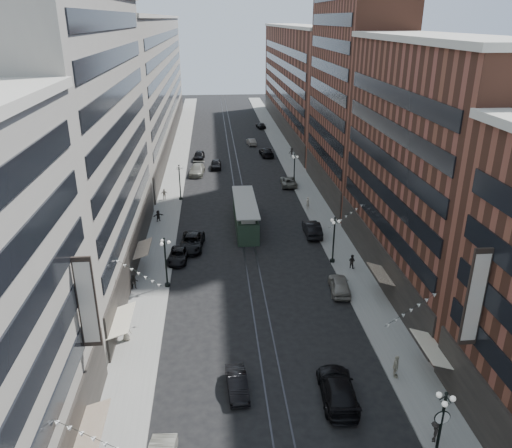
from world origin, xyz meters
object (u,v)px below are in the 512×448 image
object	(u,v)px
pedestrian_2	(134,282)
pedestrian_1	(126,331)
pedestrian_5	(158,216)
car_9	(199,155)
lamppost_se_far	(334,238)
lamppost_se_mid	(294,169)
car_14	(251,142)
lamppost_se_near	(441,424)
pedestrian_3	(435,432)
pedestrian_8	(308,203)
car_11	(288,181)
lamppost_sw_far	(166,261)
lamppost_sw_mid	(180,181)
car_5	(237,384)
car_6	(338,389)
pedestrian_7	(352,261)
car_extra_0	(261,125)
car_12	(266,152)
streetcar	(245,215)
pedestrian_9	(292,152)
car_4	(340,285)
car_8	(197,170)
car_7	(192,242)
pedestrian_4	(396,366)
pedestrian_6	(164,194)
car_10	(312,229)
car_13	(216,164)
car_2	(178,255)

from	to	relation	value
pedestrian_2	pedestrian_1	bearing A→B (deg)	-102.75
pedestrian_1	pedestrian_5	distance (m)	27.42
pedestrian_1	car_9	world-z (taller)	pedestrian_1
lamppost_se_far	lamppost_se_mid	size ratio (longest dim) A/B	1.00
car_14	lamppost_se_near	bearing A→B (deg)	85.79
pedestrian_3	car_14	world-z (taller)	pedestrian_3
pedestrian_8	car_11	bearing A→B (deg)	-117.50
lamppost_sw_far	lamppost_se_mid	distance (m)	36.91
lamppost_sw_mid	car_11	world-z (taller)	lamppost_sw_mid
car_5	car_14	world-z (taller)	car_14
car_6	car_11	xyz separation A→B (m)	(3.90, 50.47, -0.13)
pedestrian_5	pedestrian_7	xyz separation A→B (m)	(22.77, -15.87, 0.01)
pedestrian_5	car_extra_0	world-z (taller)	pedestrian_5
car_12	lamppost_se_near	bearing A→B (deg)	87.51
lamppost_se_far	pedestrian_8	distance (m)	17.37
streetcar	lamppost_se_near	bearing A→B (deg)	-76.95
lamppost_se_mid	car_6	world-z (taller)	lamppost_se_mid
pedestrian_1	lamppost_se_mid	bearing A→B (deg)	-101.27
pedestrian_9	lamppost_sw_far	bearing A→B (deg)	-98.93
car_5	car_9	distance (m)	67.27
car_4	lamppost_se_mid	bearing A→B (deg)	-85.32
car_extra_0	car_8	bearing A→B (deg)	62.29
car_4	pedestrian_8	distance (m)	23.77
car_8	pedestrian_8	world-z (taller)	pedestrian_8
pedestrian_8	pedestrian_5	bearing A→B (deg)	-24.99
lamppost_sw_mid	car_extra_0	bearing A→B (deg)	71.75
pedestrian_3	car_7	xyz separation A→B (m)	(-16.81, 31.74, -0.10)
car_7	pedestrian_5	distance (m)	10.08
lamppost_se_far	car_7	bearing A→B (deg)	161.51
lamppost_se_mid	pedestrian_4	xyz separation A→B (m)	(0.30, -47.92, -1.98)
pedestrian_7	car_extra_0	xyz separation A→B (m)	(-2.60, 77.99, -0.25)
car_8	car_14	distance (m)	24.49
lamppost_se_mid	car_4	world-z (taller)	lamppost_se_mid
car_5	car_8	xyz separation A→B (m)	(-4.17, 56.92, 0.19)
car_4	pedestrian_6	bearing A→B (deg)	-49.95
pedestrian_5	car_10	bearing A→B (deg)	-40.64
pedestrian_1	car_7	xyz separation A→B (m)	(5.02, 18.57, -0.20)
car_4	lamppost_se_near	bearing A→B (deg)	98.14
lamppost_sw_far	lamppost_se_mid	world-z (taller)	same
pedestrian_2	pedestrian_5	xyz separation A→B (m)	(0.72, 18.54, 0.01)
lamppost_se_mid	pedestrian_4	size ratio (longest dim) A/B	2.86
car_12	pedestrian_7	distance (m)	50.28
car_11	car_10	bearing A→B (deg)	93.56
car_11	car_13	world-z (taller)	car_13
pedestrian_3	lamppost_se_far	bearing A→B (deg)	-150.82
pedestrian_2	pedestrian_4	xyz separation A→B (m)	(22.00, -15.64, 0.19)
car_2	car_6	size ratio (longest dim) A/B	0.78
lamppost_se_near	pedestrian_3	xyz separation A→B (m)	(0.65, 1.66, -2.29)
lamppost_se_mid	pedestrian_1	distance (m)	46.34
pedestrian_1	pedestrian_3	size ratio (longest dim) A/B	1.12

